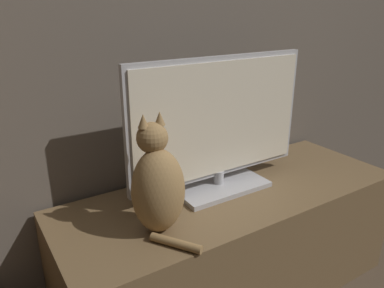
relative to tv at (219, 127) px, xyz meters
The scene contains 3 objects.
tv_stand 0.52m from the tv, 66.69° to the right, with size 1.47×0.54×0.51m.
tv is the anchor object (origin of this frame).
cat 0.40m from the tv, 157.98° to the right, with size 0.19×0.29×0.41m.
Camera 1 is at (-0.89, -0.17, 1.23)m, focal length 35.00 mm.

